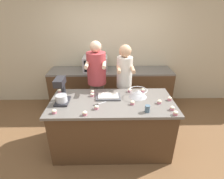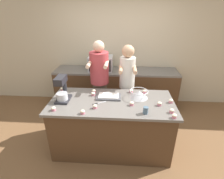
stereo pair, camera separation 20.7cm
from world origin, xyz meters
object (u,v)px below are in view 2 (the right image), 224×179
Objects in this scene: stand_mixer at (62,90)px; cupcake_6 at (174,116)px; cupcake_7 at (62,89)px; cupcake_5 at (83,112)px; cupcake_10 at (94,91)px; person_right at (127,85)px; cupcake_9 at (53,109)px; mixing_bowl at (139,94)px; person_left at (100,84)px; cupcake_12 at (95,106)px; cupcake_8 at (132,103)px; knife at (98,103)px; cupcake_0 at (131,91)px; cupcake_2 at (144,91)px; drinking_glass at (146,110)px; cupcake_1 at (171,101)px; cupcake_11 at (172,111)px; baking_tray at (109,96)px; cupcake_3 at (159,104)px; microwave_oven at (101,63)px; cupcake_4 at (93,94)px.

stand_mixer reaches higher than cupcake_6.
cupcake_7 is (-1.75, 0.72, 0.00)m from cupcake_6.
cupcake_5 and cupcake_10 have the same top height.
cupcake_9 is at bearing -137.64° from person_right.
mixing_bowl is (0.19, -0.48, 0.07)m from person_right.
person_left is 27.11× the size of cupcake_12.
cupcake_7 and cupcake_8 have the same top height.
person_left reaches higher than knife.
cupcake_0 is (0.58, -0.30, 0.03)m from person_left.
cupcake_12 is at bearing -118.85° from person_right.
person_left is 27.11× the size of cupcake_5.
cupcake_7 is at bearing -179.91° from cupcake_2.
drinking_glass is 0.53m from cupcake_1.
cupcake_11 is at bearing 6.62° from drinking_glass.
stand_mixer is 1.64m from cupcake_11.
baking_tray is at bearing -177.02° from mixing_bowl.
drinking_glass is 1.58× the size of cupcake_0.
cupcake_7 is (-1.43, -0.00, 0.00)m from cupcake_2.
stand_mixer is at bearing -69.29° from cupcake_7.
cupcake_5 is at bearing -121.46° from person_right.
person_right is at bearing 111.05° from mixing_bowl.
cupcake_3 and cupcake_8 have the same top height.
stand_mixer is 6.28× the size of cupcake_3.
baking_tray is 6.21× the size of cupcake_8.
cupcake_11 is at bearing -62.05° from cupcake_2.
cupcake_0 is 1.00× the size of cupcake_1.
mixing_bowl is at bearing -68.95° from person_right.
cupcake_11 is (0.14, -0.19, 0.00)m from cupcake_3.
person_left is at bearing 179.83° from person_right.
cupcake_7 is 1.00× the size of cupcake_11.
stand_mixer is at bearing 158.61° from cupcake_12.
cupcake_3 is (0.99, -0.71, 0.03)m from person_left.
cupcake_8 is (-0.23, -0.43, 0.00)m from cupcake_2.
cupcake_6 and cupcake_7 have the same top height.
cupcake_7 is (-0.51, 0.70, 0.00)m from cupcake_5.
person_left is at bearing 152.33° from cupcake_1.
microwave_oven reaches higher than knife.
cupcake_2 is at bearing 117.95° from cupcake_11.
microwave_oven reaches higher than cupcake_11.
cupcake_5 is at bearing -95.47° from cupcake_4.
cupcake_6 reaches higher than baking_tray.
cupcake_10 is at bearing 51.65° from cupcake_9.
cupcake_7 is (-1.38, 0.63, -0.02)m from drinking_glass.
stand_mixer is 1.01× the size of baking_tray.
cupcake_3 is (0.78, -0.20, 0.01)m from baking_tray.
cupcake_10 is at bearing 101.03° from cupcake_12.
cupcake_5 is at bearing -175.59° from drinking_glass.
microwave_oven is 8.40× the size of cupcake_3.
cupcake_0 is at bearing 45.86° from cupcake_5.
mixing_bowl is 4.68× the size of cupcake_10.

